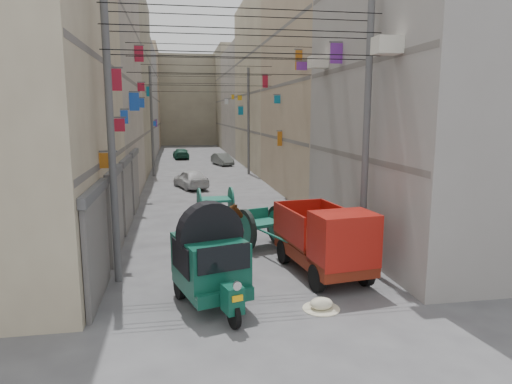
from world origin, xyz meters
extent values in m
cube|color=#655F5A|center=(-4.12, 8.00, 3.20)|extent=(0.25, 9.80, 0.18)
cube|color=#655F5A|center=(-4.12, 8.00, 6.20)|extent=(0.25, 9.80, 0.18)
cube|color=#A4998D|center=(-8.00, 19.00, 6.00)|extent=(8.00, 12.00, 12.00)
cube|color=#655F5A|center=(-4.12, 19.00, 3.20)|extent=(0.25, 11.76, 0.18)
cube|color=#655F5A|center=(-4.12, 19.00, 6.20)|extent=(0.25, 11.76, 0.18)
cube|color=#655F5A|center=(-4.12, 19.00, 9.20)|extent=(0.25, 11.76, 0.18)
cube|color=gray|center=(-8.00, 32.00, 7.00)|extent=(8.00, 14.00, 14.00)
cube|color=#655F5A|center=(-4.12, 32.00, 3.20)|extent=(0.25, 13.72, 0.18)
cube|color=#655F5A|center=(-4.12, 32.00, 6.20)|extent=(0.25, 13.72, 0.18)
cube|color=#655F5A|center=(-4.12, 32.00, 9.20)|extent=(0.25, 13.72, 0.18)
cube|color=gray|center=(-8.00, 46.00, 5.90)|extent=(8.00, 14.00, 11.80)
cube|color=#655F5A|center=(-4.12, 46.00, 3.20)|extent=(0.25, 13.72, 0.18)
cube|color=#655F5A|center=(-4.12, 46.00, 6.20)|extent=(0.25, 13.72, 0.18)
cube|color=#655F5A|center=(-4.12, 46.00, 9.20)|extent=(0.25, 13.72, 0.18)
cube|color=tan|center=(-8.00, 59.00, 6.75)|extent=(8.00, 12.00, 13.50)
cube|color=#655F5A|center=(-4.12, 59.00, 3.20)|extent=(0.25, 11.76, 0.18)
cube|color=#655F5A|center=(-4.12, 59.00, 6.20)|extent=(0.25, 11.76, 0.18)
cube|color=#655F5A|center=(-4.12, 59.00, 9.20)|extent=(0.25, 11.76, 0.18)
cube|color=gray|center=(8.00, 8.00, 6.50)|extent=(8.00, 10.00, 13.00)
cube|color=#655F5A|center=(4.12, 8.00, 3.20)|extent=(0.25, 9.80, 0.18)
cube|color=#655F5A|center=(4.12, 8.00, 6.20)|extent=(0.25, 9.80, 0.18)
cube|color=tan|center=(8.00, 19.00, 6.00)|extent=(8.00, 12.00, 12.00)
cube|color=#655F5A|center=(4.12, 19.00, 3.20)|extent=(0.25, 11.76, 0.18)
cube|color=#655F5A|center=(4.12, 19.00, 6.20)|extent=(0.25, 11.76, 0.18)
cube|color=#655F5A|center=(4.12, 19.00, 9.20)|extent=(0.25, 11.76, 0.18)
cube|color=#BCAF8E|center=(8.00, 32.00, 7.00)|extent=(8.00, 14.00, 14.00)
cube|color=#655F5A|center=(4.12, 32.00, 3.20)|extent=(0.25, 13.72, 0.18)
cube|color=#655F5A|center=(4.12, 32.00, 6.20)|extent=(0.25, 13.72, 0.18)
cube|color=#655F5A|center=(4.12, 32.00, 9.20)|extent=(0.25, 13.72, 0.18)
cube|color=#A4998D|center=(8.00, 46.00, 5.90)|extent=(8.00, 14.00, 11.80)
cube|color=#655F5A|center=(4.12, 46.00, 3.20)|extent=(0.25, 13.72, 0.18)
cube|color=#655F5A|center=(4.12, 46.00, 6.20)|extent=(0.25, 13.72, 0.18)
cube|color=#655F5A|center=(4.12, 46.00, 9.20)|extent=(0.25, 13.72, 0.18)
cube|color=gray|center=(8.00, 59.00, 6.75)|extent=(8.00, 12.00, 13.50)
cube|color=#655F5A|center=(4.12, 59.00, 3.20)|extent=(0.25, 11.76, 0.18)
cube|color=#655F5A|center=(4.12, 59.00, 6.20)|extent=(0.25, 11.76, 0.18)
cube|color=#655F5A|center=(4.12, 59.00, 9.20)|extent=(0.25, 11.76, 0.18)
cube|color=gray|center=(0.00, 66.00, 6.50)|extent=(22.00, 10.00, 13.00)
cube|color=#505055|center=(-3.92, 4.80, 1.30)|extent=(0.12, 3.00, 2.60)
cube|color=#525254|center=(-3.90, 4.80, 2.75)|extent=(0.18, 3.20, 0.25)
cube|color=#505055|center=(-3.92, 8.50, 1.30)|extent=(0.12, 3.00, 2.60)
cube|color=#525254|center=(-3.90, 8.50, 2.75)|extent=(0.18, 3.20, 0.25)
cube|color=#505055|center=(-3.92, 12.20, 1.30)|extent=(0.12, 3.00, 2.60)
cube|color=#525254|center=(-3.90, 12.20, 2.75)|extent=(0.18, 3.20, 0.25)
cube|color=#505055|center=(-3.92, 16.00, 1.30)|extent=(0.12, 3.00, 2.60)
cube|color=#525254|center=(-3.90, 16.00, 2.75)|extent=(0.18, 3.20, 0.25)
cube|color=gold|center=(3.81, 34.28, 5.98)|extent=(0.38, 0.08, 0.41)
cube|color=#712A9D|center=(-3.86, 41.61, 3.62)|extent=(0.27, 0.08, 0.71)
cube|color=#BB6616|center=(-3.78, 6.43, 3.35)|extent=(0.44, 0.08, 0.42)
cube|color=blue|center=(-3.77, 15.80, 5.17)|extent=(0.45, 0.08, 0.84)
cube|color=silver|center=(3.79, 44.88, 5.91)|extent=(0.41, 0.08, 0.59)
cube|color=#A7162E|center=(-3.81, 9.76, 4.24)|extent=(0.38, 0.08, 0.44)
cube|color=#0E749C|center=(3.78, 33.54, 4.85)|extent=(0.43, 0.08, 0.72)
cube|color=gold|center=(3.86, 39.62, 6.25)|extent=(0.28, 0.08, 0.44)
cube|color=#A7162E|center=(-3.76, 20.00, 7.85)|extent=(0.48, 0.08, 0.84)
cube|color=blue|center=(-3.85, 38.07, 3.67)|extent=(0.31, 0.08, 0.44)
cube|color=#0E749C|center=(3.82, 19.02, 5.41)|extent=(0.35, 0.08, 0.45)
cube|color=#A7162E|center=(3.83, 22.65, 6.65)|extent=(0.34, 0.08, 0.79)
cube|color=blue|center=(-3.86, 12.02, 4.50)|extent=(0.28, 0.08, 0.52)
cube|color=#0E749C|center=(-3.86, 29.62, 6.26)|extent=(0.28, 0.08, 0.74)
cube|color=#BB6616|center=(3.87, 18.51, 3.22)|extent=(0.26, 0.08, 0.80)
cube|color=silver|center=(3.83, 9.37, 6.69)|extent=(0.34, 0.08, 0.55)
cube|color=#A7162E|center=(-3.76, 8.55, 5.67)|extent=(0.47, 0.08, 0.67)
cube|color=#A7162E|center=(-3.80, 21.15, 6.14)|extent=(0.40, 0.08, 0.47)
cube|color=blue|center=(-3.84, 21.66, 5.24)|extent=(0.32, 0.08, 0.55)
cube|color=#712A9D|center=(3.76, 13.74, 6.73)|extent=(0.47, 0.08, 0.35)
cube|color=#BB6616|center=(3.84, 14.58, 7.07)|extent=(0.32, 0.08, 0.89)
cube|color=#712A9D|center=(3.78, 9.29, 6.73)|extent=(0.44, 0.08, 0.69)
cube|color=silver|center=(-4.06, 6.00, 3.00)|extent=(0.10, 3.20, 0.80)
cube|color=gold|center=(-4.06, 15.00, 3.00)|extent=(0.10, 3.20, 0.80)
cube|color=#A7162E|center=(-4.06, 27.00, 3.00)|extent=(0.10, 3.20, 0.80)
cube|color=#BB6616|center=(-4.06, 39.00, 3.00)|extent=(0.10, 3.20, 0.80)
cube|color=blue|center=(4.06, 6.00, 3.00)|extent=(0.10, 3.20, 0.80)
cube|color=#BB6616|center=(4.06, 15.00, 3.00)|extent=(0.10, 3.20, 0.80)
cube|color=#BB6616|center=(4.06, 27.00, 3.00)|extent=(0.10, 3.20, 0.80)
cube|color=#712A9D|center=(4.06, 39.00, 3.00)|extent=(0.10, 3.20, 0.80)
cube|color=beige|center=(3.65, 5.00, 6.40)|extent=(0.70, 0.55, 0.45)
cube|color=beige|center=(3.65, 11.00, 6.60)|extent=(0.70, 0.55, 0.45)
cylinder|color=#525254|center=(-3.60, 6.00, 4.00)|extent=(0.20, 0.20, 8.00)
cylinder|color=#525254|center=(3.60, 6.00, 4.00)|extent=(0.20, 0.20, 8.00)
cylinder|color=#525254|center=(-3.60, 28.00, 4.00)|extent=(0.20, 0.20, 8.00)
cylinder|color=#525254|center=(3.60, 28.00, 4.00)|extent=(0.20, 0.20, 8.00)
cylinder|color=black|center=(0.00, 5.50, 6.20)|extent=(7.40, 0.02, 0.02)
cylinder|color=black|center=(0.00, 5.50, 6.80)|extent=(7.40, 0.02, 0.02)
cylinder|color=black|center=(0.00, 5.50, 7.30)|extent=(7.40, 0.02, 0.02)
cylinder|color=black|center=(0.00, 6.50, 6.20)|extent=(7.40, 0.02, 0.02)
cylinder|color=black|center=(0.00, 6.50, 6.80)|extent=(7.40, 0.02, 0.02)
cylinder|color=black|center=(0.00, 6.50, 7.30)|extent=(7.40, 0.02, 0.02)
cylinder|color=black|center=(0.00, 12.00, 6.20)|extent=(7.40, 0.02, 0.02)
cylinder|color=black|center=(0.00, 12.00, 6.80)|extent=(7.40, 0.02, 0.02)
cylinder|color=black|center=(0.00, 12.00, 7.30)|extent=(7.40, 0.02, 0.02)
cylinder|color=black|center=(0.00, 20.00, 6.20)|extent=(7.40, 0.02, 0.02)
cylinder|color=black|center=(0.00, 20.00, 6.80)|extent=(7.40, 0.02, 0.02)
cylinder|color=black|center=(0.00, 20.00, 7.30)|extent=(7.40, 0.02, 0.02)
cylinder|color=black|center=(0.00, 28.00, 6.20)|extent=(7.40, 0.02, 0.02)
cylinder|color=black|center=(0.00, 28.00, 6.80)|extent=(7.40, 0.02, 0.02)
cylinder|color=black|center=(0.00, 28.00, 7.30)|extent=(7.40, 0.02, 0.02)
cylinder|color=black|center=(-0.77, 2.60, 0.31)|extent=(0.29, 0.63, 0.61)
cylinder|color=black|center=(-1.92, 4.44, 0.31)|extent=(0.29, 0.63, 0.61)
cylinder|color=black|center=(-0.76, 4.77, 0.31)|extent=(0.29, 0.63, 0.61)
cube|color=#0C4533|center=(-1.16, 3.97, 0.53)|extent=(1.89, 2.38, 0.31)
cube|color=#0C4533|center=(-0.78, 2.65, 0.66)|extent=(0.50, 0.58, 0.60)
cylinder|color=silver|center=(-0.72, 2.41, 1.04)|extent=(0.21, 0.11, 0.20)
cube|color=#FEB60E|center=(-0.71, 2.39, 0.77)|extent=(0.24, 0.10, 0.13)
cube|color=#0C4533|center=(-1.17, 4.03, 1.15)|extent=(1.88, 2.18, 1.04)
cube|color=black|center=(-0.91, 3.11, 1.43)|extent=(1.23, 0.41, 0.60)
cube|color=black|center=(-1.87, 3.83, 1.26)|extent=(0.40, 1.28, 0.71)
cube|color=black|center=(-0.48, 4.22, 1.26)|extent=(0.40, 1.28, 0.71)
cube|color=white|center=(-0.90, 3.08, 0.60)|extent=(1.33, 0.43, 0.07)
cylinder|color=black|center=(0.35, 8.30, 0.71)|extent=(0.61, 1.39, 1.42)
cylinder|color=#155D4A|center=(0.35, 8.30, 0.71)|extent=(0.52, 1.10, 1.11)
cylinder|color=#525254|center=(0.35, 8.30, 0.71)|extent=(0.27, 0.25, 0.18)
cylinder|color=black|center=(1.59, 8.73, 0.71)|extent=(0.61, 1.39, 1.42)
cylinder|color=#155D4A|center=(1.59, 8.73, 0.71)|extent=(0.52, 1.10, 1.11)
cylinder|color=#525254|center=(1.59, 8.73, 0.71)|extent=(0.27, 0.25, 0.18)
cylinder|color=#525254|center=(0.97, 8.51, 0.71)|extent=(1.32, 0.52, 0.08)
cube|color=#155D4A|center=(0.97, 8.51, 0.89)|extent=(1.37, 1.40, 0.10)
cube|color=#155D4A|center=(0.80, 8.99, 1.12)|extent=(1.03, 0.42, 0.35)
cylinder|color=#155D4A|center=(1.00, 7.18, 0.81)|extent=(0.83, 2.23, 0.07)
cylinder|color=#155D4A|center=(1.77, 7.45, 0.81)|extent=(0.83, 2.23, 0.07)
cylinder|color=black|center=(1.64, 4.29, 0.37)|extent=(0.29, 0.75, 0.73)
cylinder|color=black|center=(1.32, 6.71, 0.37)|extent=(0.29, 0.75, 0.73)
cylinder|color=black|center=(3.08, 4.48, 0.37)|extent=(0.29, 0.75, 0.73)
cylinder|color=black|center=(2.76, 6.90, 0.37)|extent=(0.29, 0.75, 0.73)
cube|color=#631C0E|center=(2.20, 5.59, 0.61)|extent=(2.08, 3.85, 0.39)
cube|color=maroon|center=(2.37, 4.33, 1.39)|extent=(1.75, 1.37, 1.39)
cube|color=black|center=(2.44, 3.81, 1.50)|extent=(1.44, 0.25, 0.61)
cube|color=#631C0E|center=(2.12, 6.20, 0.91)|extent=(1.97, 2.64, 0.13)
cube|color=maroon|center=(1.32, 6.09, 1.39)|extent=(0.39, 2.43, 0.95)
cube|color=maroon|center=(2.92, 6.31, 1.39)|extent=(0.39, 2.43, 0.95)
cube|color=maroon|center=(1.96, 7.39, 1.39)|extent=(1.66, 0.28, 0.95)
cylinder|color=#155D4A|center=(-0.95, 13.51, 0.67)|extent=(0.18, 1.35, 1.35)
cylinder|color=#155D4A|center=(0.50, 13.62, 0.67)|extent=(0.18, 1.35, 1.35)
cube|color=#155D4A|center=(-0.22, 13.56, 0.80)|extent=(1.38, 1.24, 0.10)
cylinder|color=#525254|center=(-0.22, 13.56, 0.67)|extent=(1.51, 0.20, 0.08)
ellipsoid|color=beige|center=(1.42, 3.21, 0.14)|extent=(0.56, 0.45, 0.28)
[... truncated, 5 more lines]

